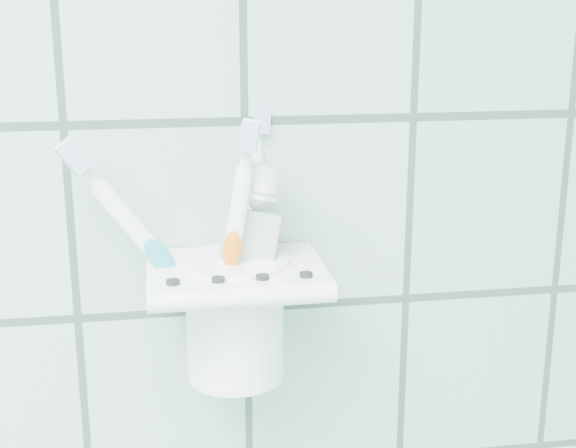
# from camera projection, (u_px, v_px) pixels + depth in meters

# --- Properties ---
(holder_bracket) EXTENTS (0.13, 0.10, 0.04)m
(holder_bracket) POSITION_uv_depth(u_px,v_px,m) (235.00, 276.00, 0.58)
(holder_bracket) COLOR white
(holder_bracket) RESTS_ON wall_back
(cup) EXTENTS (0.08, 0.08, 0.09)m
(cup) POSITION_uv_depth(u_px,v_px,m) (235.00, 313.00, 0.59)
(cup) COLOR white
(cup) RESTS_ON holder_bracket
(toothbrush_pink) EXTENTS (0.12, 0.02, 0.20)m
(toothbrush_pink) POSITION_uv_depth(u_px,v_px,m) (245.00, 227.00, 0.58)
(toothbrush_pink) COLOR white
(toothbrush_pink) RESTS_ON cup
(toothbrush_blue) EXTENTS (0.03, 0.06, 0.19)m
(toothbrush_blue) POSITION_uv_depth(u_px,v_px,m) (244.00, 239.00, 0.58)
(toothbrush_blue) COLOR white
(toothbrush_blue) RESTS_ON cup
(toothbrush_orange) EXTENTS (0.04, 0.02, 0.19)m
(toothbrush_orange) POSITION_uv_depth(u_px,v_px,m) (211.00, 249.00, 0.57)
(toothbrush_orange) COLOR white
(toothbrush_orange) RESTS_ON cup
(toothpaste_tube) EXTENTS (0.06, 0.04, 0.16)m
(toothpaste_tube) POSITION_uv_depth(u_px,v_px,m) (224.00, 254.00, 0.57)
(toothpaste_tube) COLOR silver
(toothpaste_tube) RESTS_ON cup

